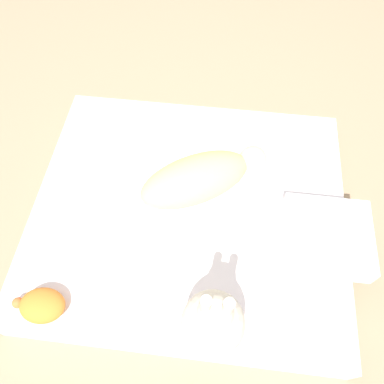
# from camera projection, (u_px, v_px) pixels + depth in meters

# --- Properties ---
(ground_plane) EXTENTS (12.00, 12.00, 0.00)m
(ground_plane) POSITION_uv_depth(u_px,v_px,m) (189.00, 221.00, 1.62)
(ground_plane) COLOR #9E8466
(bed_mattress) EXTENTS (1.25, 1.09, 0.13)m
(bed_mattress) POSITION_uv_depth(u_px,v_px,m) (189.00, 214.00, 1.56)
(bed_mattress) COLOR white
(bed_mattress) RESTS_ON ground_plane
(burp_cloth) EXTENTS (0.17, 0.20, 0.02)m
(burp_cloth) POSITION_uv_depth(u_px,v_px,m) (261.00, 168.00, 1.59)
(burp_cloth) COLOR white
(burp_cloth) RESTS_ON bed_mattress
(swaddled_baby) EXTENTS (0.53, 0.40, 0.17)m
(swaddled_baby) POSITION_uv_depth(u_px,v_px,m) (201.00, 177.00, 1.48)
(swaddled_baby) COLOR #EFDB7F
(swaddled_baby) RESTS_ON bed_mattress
(pillow) EXTENTS (0.32, 0.30, 0.09)m
(pillow) POSITION_uv_depth(u_px,v_px,m) (327.00, 237.00, 1.39)
(pillow) COLOR white
(pillow) RESTS_ON bed_mattress
(bunny_plush) EXTENTS (0.21, 0.21, 0.36)m
(bunny_plush) POSITION_uv_depth(u_px,v_px,m) (213.00, 321.00, 1.16)
(bunny_plush) COLOR beige
(bunny_plush) RESTS_ON bed_mattress
(turtle_plush) EXTENTS (0.19, 0.12, 0.07)m
(turtle_plush) POSITION_uv_depth(u_px,v_px,m) (41.00, 305.00, 1.27)
(turtle_plush) COLOR orange
(turtle_plush) RESTS_ON bed_mattress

